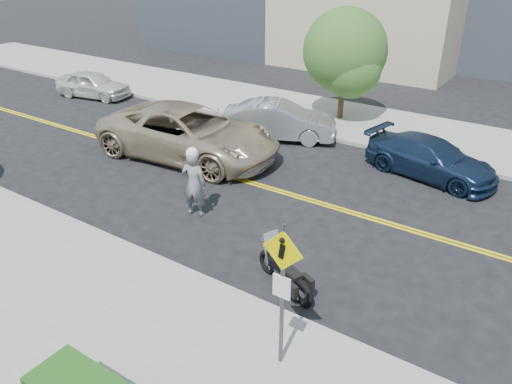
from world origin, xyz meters
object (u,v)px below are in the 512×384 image
Objects in this scene: pedestrian_sign at (282,284)px; motorcycle at (285,266)px; parked_car_silver at (279,121)px; parked_car_blue at (431,158)px; parked_car_white at (93,84)px; motorcyclist at (194,182)px; suv at (189,133)px.

pedestrian_sign reaches higher than motorcycle.
parked_car_silver is 1.01× the size of parked_car_blue.
parked_car_blue is (17.16, 0.03, -0.01)m from parked_car_white.
parked_car_silver is (10.97, 0.24, 0.09)m from parked_car_white.
pedestrian_sign is 6.37m from motorcyclist.
parked_car_white reaches higher than parked_car_blue.
suv is 1.76× the size of parked_car_white.
motorcycle is (-1.18, 2.13, -1.36)m from pedestrian_sign.
parked_car_silver is (-5.27, 8.26, 0.15)m from motorcycle.
pedestrian_sign is 2.79m from motorcycle.
parked_car_blue is at bearing 107.63° from motorcycle.
parked_car_silver is (1.70, 3.52, -0.20)m from suv.
suv reaches higher than motorcycle.
suv is 1.50× the size of parked_car_silver.
parked_car_white is (-12.27, 6.51, -0.40)m from motorcyclist.
suv is (-3.00, 3.23, -0.11)m from motorcyclist.
parked_car_white reaches higher than motorcycle.
motorcyclist is 0.31× the size of suv.
parked_car_white is 0.85× the size of parked_car_silver.
suv is at bearing 169.93° from motorcycle.
parked_car_silver is at bearing -30.91° from suv.
motorcycle is at bearing 118.98° from pedestrian_sign.
suv is at bearing -63.60° from motorcyclist.
parked_car_blue is (0.92, 8.04, 0.05)m from motorcycle.
motorcycle is (3.97, -1.51, -0.46)m from motorcyclist.
motorcycle is at bearing -174.97° from parked_car_blue.
pedestrian_sign is 1.41× the size of motorcyclist.
motorcyclist is (-5.15, 3.64, -0.90)m from pedestrian_sign.
parked_car_blue is at bearing -72.31° from suv.
suv is 8.56m from parked_car_blue.
suv is (-6.97, 4.74, 0.35)m from motorcycle.
pedestrian_sign reaches higher than motorcyclist.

